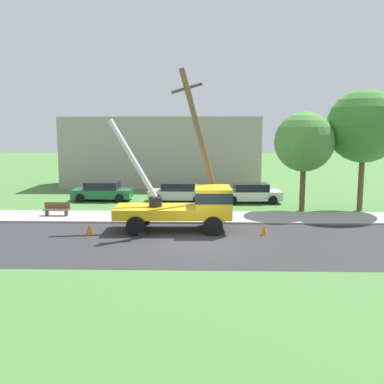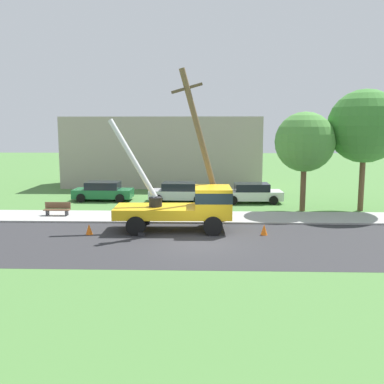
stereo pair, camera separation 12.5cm
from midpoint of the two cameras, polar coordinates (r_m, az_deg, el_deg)
name	(u,v)px [view 1 (the left image)]	position (r m, az deg, el deg)	size (l,w,h in m)	color
ground_plane	(201,201)	(33.24, 1.10, -1.17)	(120.00, 120.00, 0.00)	#477538
road_asphalt	(200,243)	(21.50, 0.82, -6.54)	(80.00, 8.36, 0.01)	#2B2B2D
sidewalk_strip	(201,217)	(27.18, 0.99, -3.25)	(80.00, 3.33, 0.10)	#9E9E99
utility_truck	(189,204)	(23.77, -0.57, -1.61)	(6.83, 3.21, 5.98)	gold
leaning_utility_pole	(203,146)	(24.73, 1.22, 5.93)	(3.12, 1.48, 8.72)	brown
traffic_cone_ahead	(264,230)	(23.23, 9.12, -4.80)	(0.36, 0.36, 0.56)	orange
traffic_cone_behind	(89,229)	(23.63, -13.25, -4.70)	(0.36, 0.36, 0.56)	orange
parked_sedan_green	(102,191)	(34.06, -11.56, 0.10)	(4.43, 2.07, 1.42)	#1E6638
parked_sedan_silver	(178,192)	(32.93, -1.87, -0.01)	(4.43, 2.07, 1.42)	#B7B7BF
parked_sedan_white	(251,193)	(32.79, 7.49, -0.12)	(4.47, 2.14, 1.42)	silver
park_bench	(57,210)	(28.67, -17.13, -2.17)	(1.60, 0.45, 0.90)	brown
roadside_tree_near	(304,142)	(29.83, 14.12, 6.24)	(3.89, 3.89, 6.51)	brown
roadside_tree_far	(364,126)	(31.07, 21.16, 7.88)	(4.76, 4.76, 7.95)	brown
lowrise_building_backdrop	(162,151)	(42.12, -3.93, 5.23)	(18.00, 6.00, 6.40)	#A5998C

